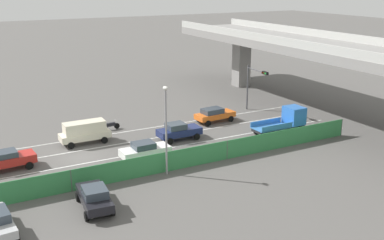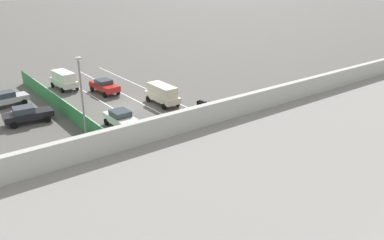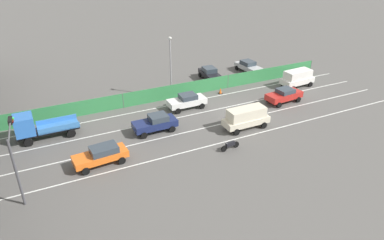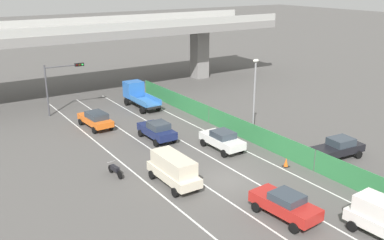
% 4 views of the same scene
% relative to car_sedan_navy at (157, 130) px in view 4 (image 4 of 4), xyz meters
% --- Properties ---
extents(ground_plane, '(300.00, 300.00, 0.00)m').
position_rel_car_sedan_navy_xyz_m(ground_plane, '(0.07, -9.77, -0.92)').
color(ground_plane, '#565451').
extents(lane_line_left_edge, '(0.14, 44.74, 0.01)m').
position_rel_car_sedan_navy_xyz_m(lane_line_left_edge, '(-4.78, -5.40, -0.92)').
color(lane_line_left_edge, silver).
rests_on(lane_line_left_edge, ground).
extents(lane_line_mid_left, '(0.14, 44.74, 0.01)m').
position_rel_car_sedan_navy_xyz_m(lane_line_mid_left, '(-1.54, -5.40, -0.92)').
color(lane_line_mid_left, silver).
rests_on(lane_line_mid_left, ground).
extents(lane_line_mid_right, '(0.14, 44.74, 0.01)m').
position_rel_car_sedan_navy_xyz_m(lane_line_mid_right, '(1.69, -5.40, -0.92)').
color(lane_line_mid_right, silver).
rests_on(lane_line_mid_right, ground).
extents(lane_line_right_edge, '(0.14, 44.74, 0.01)m').
position_rel_car_sedan_navy_xyz_m(lane_line_right_edge, '(4.93, -5.40, -0.92)').
color(lane_line_right_edge, silver).
rests_on(lane_line_right_edge, ground).
extents(elevated_overpass, '(54.04, 9.53, 8.89)m').
position_rel_car_sedan_navy_xyz_m(elevated_overpass, '(0.07, 18.97, 6.25)').
color(elevated_overpass, gray).
rests_on(elevated_overpass, ground).
extents(green_fence, '(0.10, 40.84, 1.71)m').
position_rel_car_sedan_navy_xyz_m(green_fence, '(6.62, -5.40, -0.07)').
color(green_fence, '#338447').
rests_on(green_fence, ground).
extents(car_sedan_navy, '(2.01, 4.29, 1.70)m').
position_rel_car_sedan_navy_xyz_m(car_sedan_navy, '(0.00, 0.00, 0.00)').
color(car_sedan_navy, navy).
rests_on(car_sedan_navy, ground).
extents(car_taxi_orange, '(2.21, 4.60, 1.60)m').
position_rel_car_sedan_navy_xyz_m(car_taxi_orange, '(-3.35, 6.08, -0.02)').
color(car_taxi_orange, orange).
rests_on(car_taxi_orange, ground).
extents(car_sedan_red, '(2.27, 4.50, 1.63)m').
position_rel_car_sedan_navy_xyz_m(car_sedan_red, '(0.03, -15.78, -0.02)').
color(car_sedan_red, red).
rests_on(car_sedan_red, ground).
extents(car_van_cream, '(1.97, 4.73, 2.15)m').
position_rel_car_sedan_navy_xyz_m(car_van_cream, '(-3.28, -8.34, 0.30)').
color(car_van_cream, beige).
rests_on(car_van_cream, ground).
extents(car_sedan_white, '(1.99, 4.31, 1.65)m').
position_rel_car_sedan_navy_xyz_m(car_sedan_white, '(3.44, -4.99, -0.02)').
color(car_sedan_white, white).
rests_on(car_sedan_white, ground).
extents(flatbed_truck_blue, '(2.22, 5.61, 2.63)m').
position_rel_car_sedan_navy_xyz_m(flatbed_truck_blue, '(3.36, 10.67, 0.42)').
color(flatbed_truck_blue, black).
rests_on(flatbed_truck_blue, ground).
extents(motorcycle, '(0.60, 1.95, 0.93)m').
position_rel_car_sedan_navy_xyz_m(motorcycle, '(-6.14, -4.81, -0.46)').
color(motorcycle, black).
rests_on(motorcycle, ground).
extents(parked_sedan_dark, '(4.61, 2.27, 1.66)m').
position_rel_car_sedan_navy_xyz_m(parked_sedan_dark, '(10.06, -11.49, -0.02)').
color(parked_sedan_dark, black).
rests_on(parked_sedan_dark, ground).
extents(traffic_light, '(4.12, 0.55, 5.37)m').
position_rel_car_sedan_navy_xyz_m(traffic_light, '(-4.58, 12.20, 2.93)').
color(traffic_light, '#47474C').
rests_on(traffic_light, ground).
extents(street_lamp, '(0.60, 0.36, 7.26)m').
position_rel_car_sedan_navy_xyz_m(street_lamp, '(7.08, -4.64, 3.47)').
color(street_lamp, gray).
rests_on(street_lamp, ground).
extents(traffic_cone, '(0.47, 0.47, 0.71)m').
position_rel_car_sedan_navy_xyz_m(traffic_cone, '(5.45, -10.44, -0.59)').
color(traffic_cone, orange).
rests_on(traffic_cone, ground).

